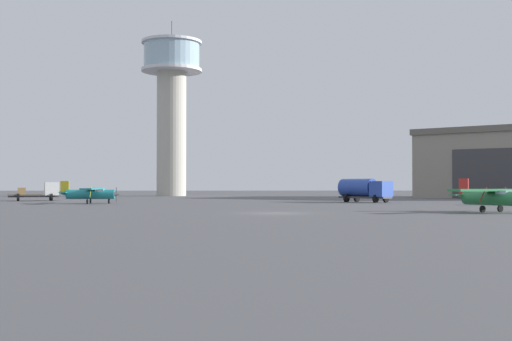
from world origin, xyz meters
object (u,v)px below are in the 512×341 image
Objects in this scene: airplane_green at (492,196)px; truck_fuel_tanker_blue at (364,189)px; control_tower at (172,97)px; truck_flatbed_white at (42,192)px; airplane_teal at (90,193)px.

airplane_green is 30.27m from truck_fuel_tanker_blue.
control_tower is 44.96m from truck_flatbed_white.
airplane_green is 1.31× the size of truck_fuel_tanker_blue.
truck_flatbed_white is 1.04× the size of truck_fuel_tanker_blue.
control_tower is 58.60m from truck_fuel_tanker_blue.
truck_flatbed_white is at bearing 123.15° from airplane_teal.
airplane_green is at bearing -67.33° from control_tower.
airplane_green reaches higher than airplane_teal.
airplane_teal reaches higher than truck_flatbed_white.
control_tower is 55.61m from airplane_teal.
control_tower is at bearing 50.42° from truck_flatbed_white.
airplane_teal is at bearing -123.79° from truck_fuel_tanker_blue.
truck_fuel_tanker_blue reaches higher than truck_flatbed_white.
truck_fuel_tanker_blue is (-4.13, 29.99, 0.40)m from airplane_green.
truck_fuel_tanker_blue is at bearing 5.88° from airplane_teal.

